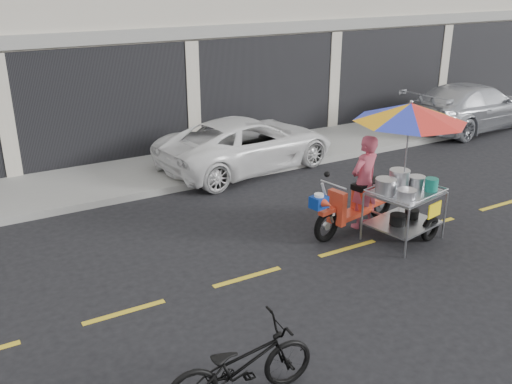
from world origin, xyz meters
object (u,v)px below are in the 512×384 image
food_vendor_rig (392,151)px  near_bicycle (241,365)px  white_pickup (248,143)px  silver_pickup (472,106)px

food_vendor_rig → near_bicycle: bearing=-161.5°
white_pickup → food_vendor_rig: 4.64m
white_pickup → food_vendor_rig: food_vendor_rig is taller
white_pickup → silver_pickup: 7.68m
silver_pickup → near_bicycle: (-11.68, -6.90, -0.23)m
near_bicycle → food_vendor_rig: size_ratio=0.63×
white_pickup → near_bicycle: (-4.00, -7.05, -0.16)m
white_pickup → near_bicycle: bearing=142.2°
near_bicycle → food_vendor_rig: 5.18m
white_pickup → silver_pickup: silver_pickup is taller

